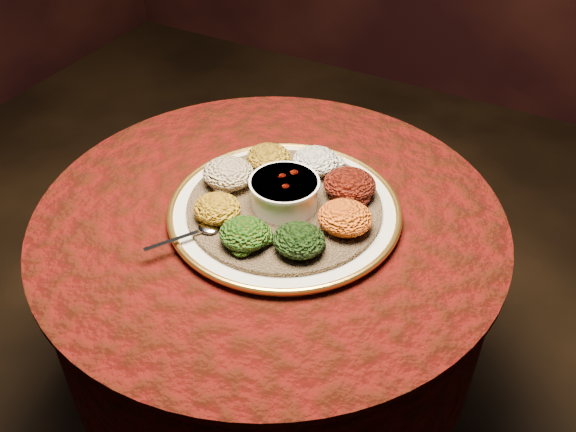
% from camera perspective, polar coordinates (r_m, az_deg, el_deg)
% --- Properties ---
extents(table, '(0.96, 0.96, 0.73)m').
position_cam_1_polar(table, '(1.42, -1.56, -5.39)').
color(table, black).
rests_on(table, ground).
extents(platter, '(0.47, 0.47, 0.02)m').
position_cam_1_polar(platter, '(1.29, -0.31, 0.48)').
color(platter, beige).
rests_on(platter, table).
extents(injera, '(0.39, 0.39, 0.01)m').
position_cam_1_polar(injera, '(1.28, -0.32, 0.86)').
color(injera, olive).
rests_on(injera, platter).
extents(stew_bowl, '(0.14, 0.14, 0.06)m').
position_cam_1_polar(stew_bowl, '(1.26, -0.32, 2.22)').
color(stew_bowl, white).
rests_on(stew_bowl, injera).
extents(spoon, '(0.09, 0.12, 0.01)m').
position_cam_1_polar(spoon, '(1.22, -7.61, -1.25)').
color(spoon, silver).
rests_on(spoon, injera).
extents(portion_ayib, '(0.10, 0.09, 0.05)m').
position_cam_1_polar(portion_ayib, '(1.36, 2.49, 4.92)').
color(portion_ayib, white).
rests_on(portion_ayib, injera).
extents(portion_kitfo, '(0.11, 0.10, 0.05)m').
position_cam_1_polar(portion_kitfo, '(1.29, 5.50, 2.82)').
color(portion_kitfo, black).
rests_on(portion_kitfo, injera).
extents(portion_tikil, '(0.10, 0.10, 0.05)m').
position_cam_1_polar(portion_tikil, '(1.21, 5.09, -0.15)').
color(portion_tikil, '#B97A0F').
rests_on(portion_tikil, injera).
extents(portion_gomen, '(0.10, 0.09, 0.05)m').
position_cam_1_polar(portion_gomen, '(1.16, 0.97, -2.15)').
color(portion_gomen, black).
rests_on(portion_gomen, injera).
extents(portion_mixveg, '(0.10, 0.09, 0.05)m').
position_cam_1_polar(portion_mixveg, '(1.18, -3.88, -1.56)').
color(portion_mixveg, '#933509').
rests_on(portion_mixveg, injera).
extents(portion_kik, '(0.09, 0.09, 0.04)m').
position_cam_1_polar(portion_kik, '(1.24, -6.30, 0.68)').
color(portion_kik, '#BB8710').
rests_on(portion_kik, injera).
extents(portion_timatim, '(0.11, 0.10, 0.05)m').
position_cam_1_polar(portion_timatim, '(1.32, -5.32, 3.80)').
color(portion_timatim, maroon).
rests_on(portion_timatim, injera).
extents(portion_shiro, '(0.10, 0.09, 0.05)m').
position_cam_1_polar(portion_shiro, '(1.37, -1.70, 5.21)').
color(portion_shiro, '#A47513').
rests_on(portion_shiro, injera).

